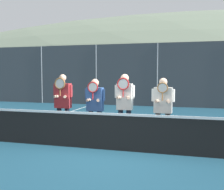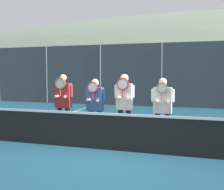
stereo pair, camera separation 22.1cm
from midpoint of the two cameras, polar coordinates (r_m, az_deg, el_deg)
ground_plane at (r=6.90m, az=0.62°, el=-11.13°), size 120.00×120.00×0.00m
hill_distant at (r=58.19m, az=15.51°, el=2.48°), size 124.12×68.95×24.13m
clubhouse_building at (r=23.24m, az=14.46°, el=4.77°), size 20.25×5.50×4.03m
fence_back at (r=15.74m, az=10.42°, el=4.02°), size 21.52×0.06×3.50m
tennis_net at (r=6.79m, az=0.62°, el=-7.34°), size 10.14×0.09×1.00m
court_line_left_sideline at (r=11.11m, az=-13.74°, el=-5.25°), size 0.05×16.00×0.01m
player_leftmost at (r=8.04m, az=-9.10°, el=-1.17°), size 0.58×0.34×1.82m
player_center_left at (r=7.75m, az=-2.67°, el=-1.79°), size 0.58×0.34×1.70m
player_center_right at (r=7.49m, az=3.35°, el=-1.45°), size 0.55×0.34×1.83m
player_rightmost at (r=7.30m, az=11.09°, el=-2.16°), size 0.59×0.34×1.73m
car_far_left at (r=19.29m, az=-6.28°, el=1.76°), size 4.20×2.01×1.89m
car_left_of_center at (r=18.07m, az=9.31°, el=1.47°), size 4.53×1.97×1.82m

